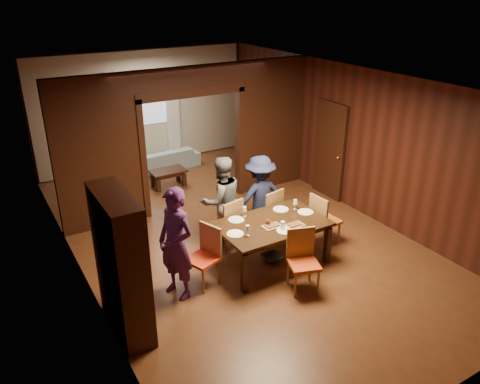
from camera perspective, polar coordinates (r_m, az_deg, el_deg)
floor at (r=8.87m, az=-0.89°, el=-5.19°), size 9.00×9.00×0.00m
ceiling at (r=7.87m, az=-1.03°, el=13.57°), size 5.50×9.00×0.02m
room_walls at (r=9.83m, az=-6.50°, el=7.21°), size 5.52×9.01×2.90m
person_purple at (r=6.90m, az=-7.81°, el=-6.32°), size 0.61×0.74×1.74m
person_grey at (r=8.26m, az=-2.28°, el=-1.10°), size 0.82×0.65×1.65m
person_navy at (r=8.55m, az=2.43°, el=-0.53°), size 1.05×0.66×1.55m
sofa at (r=12.02m, az=-9.29°, el=3.96°), size 1.82×0.80×0.52m
serving_bowl at (r=7.71m, az=4.07°, el=-3.23°), size 0.37×0.37×0.09m
dining_table at (r=7.86m, az=3.83°, el=-6.18°), size 1.79×1.11×0.76m
coffee_table at (r=10.98m, az=-8.72°, el=1.67°), size 0.80×0.50×0.40m
chair_left at (r=7.28m, az=-4.63°, el=-7.96°), size 0.56×0.56×0.97m
chair_right at (r=8.50m, az=10.40°, el=-3.27°), size 0.47×0.47×0.97m
chair_far_l at (r=8.23m, az=-1.74°, el=-3.82°), size 0.52×0.52×0.97m
chair_far_r at (r=8.61m, az=3.23°, el=-2.52°), size 0.52×0.52×0.97m
chair_near at (r=7.21m, az=7.79°, el=-8.48°), size 0.56×0.56×0.97m
hutch at (r=6.33m, az=-14.27°, el=-8.59°), size 0.40×1.20×2.00m
door_right at (r=10.28m, az=10.84°, el=5.01°), size 0.06×0.90×2.10m
window_far at (r=12.09m, az=-11.73°, el=11.01°), size 1.20×0.03×1.30m
curtain_left at (r=11.94m, az=-14.89°, el=8.32°), size 0.35×0.06×2.40m
curtain_right at (r=12.41m, az=-8.21°, el=9.46°), size 0.35×0.06×2.40m
plate_left at (r=7.32m, az=-0.59°, el=-5.11°), size 0.27×0.27×0.01m
plate_far_l at (r=7.74m, az=-0.48°, el=-3.40°), size 0.27×0.27×0.01m
plate_far_r at (r=8.11m, az=4.99°, el=-2.11°), size 0.27×0.27×0.01m
plate_right at (r=8.07m, az=7.99°, el=-2.43°), size 0.27×0.27×0.01m
plate_near at (r=7.44m, az=5.51°, el=-4.72°), size 0.27×0.27×0.01m
platter_a at (r=7.54m, az=3.89°, el=-4.13°), size 0.30×0.20×0.04m
platter_b at (r=7.61m, az=6.70°, el=-3.98°), size 0.30×0.20×0.04m
wineglass_left at (r=7.24m, az=0.94°, el=-4.72°), size 0.08×0.08×0.18m
wineglass_far at (r=7.82m, az=0.55°, el=-2.40°), size 0.08×0.08×0.18m
wineglass_right at (r=8.12m, az=6.75°, el=-1.52°), size 0.08×0.08×0.18m
tumbler at (r=7.45m, az=5.22°, el=-4.09°), size 0.07×0.07×0.14m
condiment_jar at (r=7.56m, az=3.44°, el=-3.74°), size 0.08×0.08×0.11m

